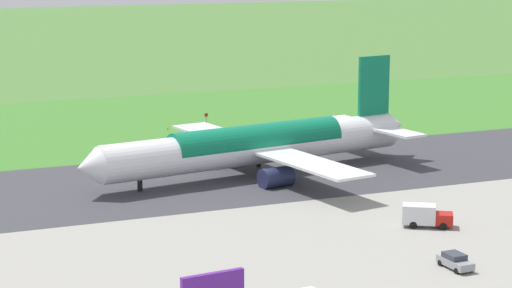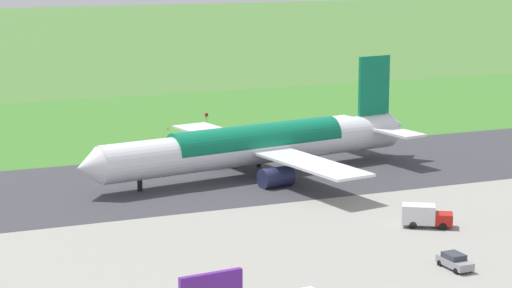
# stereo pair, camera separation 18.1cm
# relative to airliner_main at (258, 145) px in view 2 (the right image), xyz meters

# --- Properties ---
(ground_plane) EXTENTS (800.00, 800.00, 0.00)m
(ground_plane) POSITION_rel_airliner_main_xyz_m (-9.86, 0.06, -4.35)
(ground_plane) COLOR #477233
(runway_asphalt) EXTENTS (600.00, 32.25, 0.06)m
(runway_asphalt) POSITION_rel_airliner_main_xyz_m (-9.86, 0.06, -4.32)
(runway_asphalt) COLOR #38383D
(runway_asphalt) RESTS_ON ground
(grass_verge_foreground) EXTENTS (600.00, 80.00, 0.04)m
(grass_verge_foreground) POSITION_rel_airliner_main_xyz_m (-9.86, -39.45, -4.33)
(grass_verge_foreground) COLOR #3C782B
(grass_verge_foreground) RESTS_ON ground
(airliner_main) EXTENTS (53.98, 44.39, 15.88)m
(airliner_main) POSITION_rel_airliner_main_xyz_m (0.00, 0.00, 0.00)
(airliner_main) COLOR white
(airliner_main) RESTS_ON ground
(service_truck_fuel) EXTENTS (6.12, 4.95, 2.65)m
(service_truck_fuel) POSITION_rel_airliner_main_xyz_m (-7.44, 32.28, -2.95)
(service_truck_fuel) COLOR #B21914
(service_truck_fuel) RESTS_ON ground
(service_car_ops) EXTENTS (2.04, 4.26, 1.62)m
(service_car_ops) POSITION_rel_airliner_main_xyz_m (-2.07, 46.53, -3.51)
(service_car_ops) COLOR gray
(service_car_ops) RESTS_ON ground
(no_stopping_sign) EXTENTS (0.60, 0.10, 2.75)m
(no_stopping_sign) POSITION_rel_airliner_main_xyz_m (-5.52, -37.12, -2.72)
(no_stopping_sign) COLOR slate
(no_stopping_sign) RESTS_ON ground
(traffic_cone_orange) EXTENTS (0.40, 0.40, 0.55)m
(traffic_cone_orange) POSITION_rel_airliner_main_xyz_m (1.29, -38.47, -4.08)
(traffic_cone_orange) COLOR orange
(traffic_cone_orange) RESTS_ON ground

